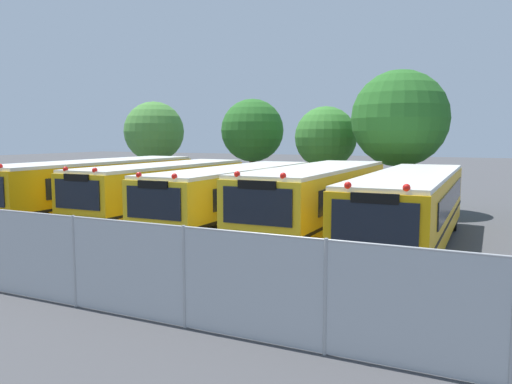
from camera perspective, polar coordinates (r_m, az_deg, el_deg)
The scene contains 11 objects.
ground_plane at distance 20.37m, azimuth -2.60°, elevation -4.34°, with size 160.00×160.00×0.00m, color #424244.
school_bus_0 at distance 24.01m, azimuth -17.02°, elevation 0.53°, with size 2.70×11.57×2.78m.
school_bus_1 at distance 22.11m, azimuth -10.17°, elevation 0.10°, with size 2.52×10.03×2.69m.
school_bus_2 at distance 20.28m, azimuth -2.23°, elevation -0.42°, with size 2.57×10.96×2.63m.
school_bus_3 at distance 18.85m, azimuth 6.81°, elevation -0.78°, with size 2.68×10.47×2.75m.
school_bus_4 at distance 17.90m, azimuth 16.69°, elevation -1.54°, with size 2.77×11.74×2.65m.
tree_0 at distance 34.28m, azimuth -11.10°, elevation 6.65°, with size 3.86×3.86×5.95m.
tree_1 at distance 31.43m, azimuth -0.61°, elevation 6.78°, with size 3.80×3.80×5.97m.
tree_2 at distance 29.11m, azimuth 7.54°, elevation 5.93°, with size 3.44×3.44×5.37m.
tree_3 at distance 26.45m, azimuth 15.50°, elevation 7.97°, with size 4.73×4.73×6.94m.
chainlink_fence at distance 12.99m, azimuth -23.85°, elevation -6.22°, with size 20.00×0.07×2.03m.
Camera 1 is at (9.62, -17.56, 3.72)m, focal length 36.19 mm.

